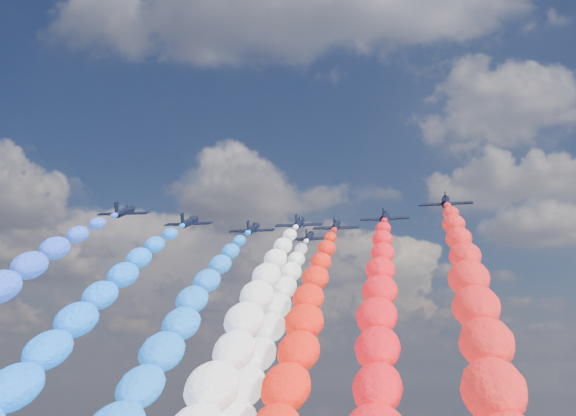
# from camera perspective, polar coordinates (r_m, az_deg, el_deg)

# --- Properties ---
(jet_0) EXTENTS (9.86, 13.21, 6.87)m
(jet_0) POSITION_cam_1_polar(r_m,az_deg,el_deg) (150.87, -11.91, -0.26)
(jet_0) COLOR black
(jet_1) EXTENTS (9.81, 13.18, 6.87)m
(jet_1) POSITION_cam_1_polar(r_m,az_deg,el_deg) (158.57, -7.26, -1.02)
(jet_1) COLOR black
(trail_1) EXTENTS (7.09, 108.07, 60.86)m
(trail_1) POSITION_cam_1_polar(r_m,az_deg,el_deg) (103.29, -16.30, -10.59)
(trail_1) COLOR #126AFD
(jet_2) EXTENTS (9.61, 13.03, 6.87)m
(jet_2) POSITION_cam_1_polar(r_m,az_deg,el_deg) (164.63, -2.61, -1.53)
(jet_2) COLOR black
(trail_2) EXTENTS (7.09, 108.07, 60.86)m
(trail_2) POSITION_cam_1_polar(r_m,az_deg,el_deg) (107.77, -8.67, -11.00)
(trail_2) COLOR blue
(jet_3) EXTENTS (9.63, 13.05, 6.87)m
(jet_3) POSITION_cam_1_polar(r_m,az_deg,el_deg) (158.52, 0.83, -1.12)
(jet_3) COLOR black
(trail_3) EXTENTS (7.09, 108.07, 60.86)m
(trail_3) POSITION_cam_1_polar(r_m,az_deg,el_deg) (100.70, -3.58, -11.02)
(trail_3) COLOR silver
(jet_4) EXTENTS (9.55, 12.99, 6.87)m
(jet_4) POSITION_cam_1_polar(r_m,az_deg,el_deg) (174.05, 1.56, -2.14)
(jet_4) COLOR black
(trail_4) EXTENTS (7.09, 108.07, 60.86)m
(trail_4) POSITION_cam_1_polar(r_m,az_deg,el_deg) (116.32, -1.87, -11.22)
(trail_4) COLOR white
(jet_5) EXTENTS (9.58, 13.00, 6.87)m
(jet_5) POSITION_cam_1_polar(r_m,az_deg,el_deg) (161.69, 3.56, -1.32)
(jet_5) COLOR black
(trail_5) EXTENTS (7.09, 108.07, 60.86)m
(trail_5) POSITION_cam_1_polar(r_m,az_deg,el_deg) (103.45, 0.88, -11.08)
(trail_5) COLOR red
(jet_6) EXTENTS (10.00, 13.31, 6.87)m
(jet_6) POSITION_cam_1_polar(r_m,az_deg,el_deg) (153.36, 7.13, -0.63)
(jet_6) COLOR black
(trail_6) EXTENTS (7.09, 108.07, 60.86)m
(trail_6) POSITION_cam_1_polar(r_m,az_deg,el_deg) (94.64, 6.54, -10.87)
(trail_6) COLOR red
(jet_7) EXTENTS (10.31, 13.53, 6.87)m
(jet_7) POSITION_cam_1_polar(r_m,az_deg,el_deg) (142.25, 11.50, 0.45)
(jet_7) COLOR black
(trail_7) EXTENTS (7.09, 108.07, 60.86)m
(trail_7) POSITION_cam_1_polar(r_m,az_deg,el_deg) (83.38, 14.04, -10.39)
(trail_7) COLOR red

